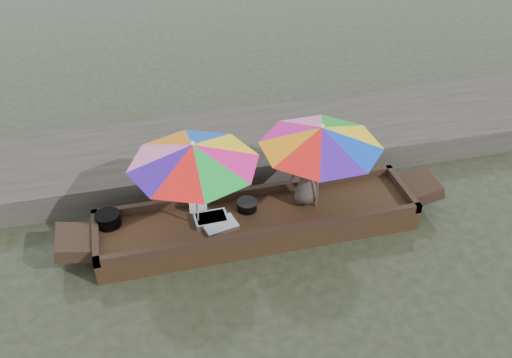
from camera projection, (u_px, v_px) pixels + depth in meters
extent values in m
plane|color=black|center=(257.00, 231.00, 9.41)|extent=(80.00, 80.00, 0.00)
cube|color=#2D2B26|center=(229.00, 149.00, 10.99)|extent=(22.00, 2.20, 0.50)
cube|color=black|center=(257.00, 223.00, 9.31)|extent=(5.18, 1.20, 0.35)
cylinder|color=black|center=(108.00, 219.00, 8.95)|extent=(0.40, 0.40, 0.21)
cube|color=silver|center=(211.00, 219.00, 9.05)|extent=(0.54, 0.38, 0.09)
cube|color=silver|center=(220.00, 225.00, 8.95)|extent=(0.59, 0.47, 0.06)
cylinder|color=black|center=(247.00, 206.00, 9.28)|extent=(0.32, 0.32, 0.15)
cube|color=silver|center=(198.00, 203.00, 9.26)|extent=(0.31, 0.26, 0.26)
imported|color=#3C322D|center=(307.00, 174.00, 9.17)|extent=(0.55, 0.36, 1.13)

